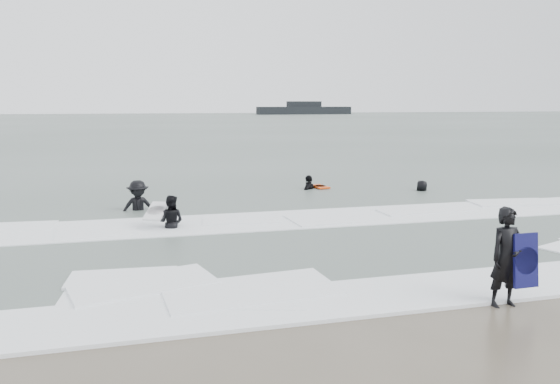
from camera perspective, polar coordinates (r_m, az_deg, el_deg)
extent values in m
plane|color=brown|center=(10.80, 6.45, -10.03)|extent=(320.00, 320.00, 0.00)
plane|color=#47544C|center=(89.68, -11.62, 6.99)|extent=(320.00, 320.00, 0.00)
imported|color=black|center=(10.70, 22.29, -10.90)|extent=(0.68, 0.47, 1.80)
imported|color=black|center=(15.80, -11.29, -3.87)|extent=(0.93, 0.85, 1.54)
imported|color=black|center=(18.50, -14.56, -2.05)|extent=(1.29, 0.82, 1.90)
imported|color=black|center=(22.37, 3.06, 0.19)|extent=(1.06, 1.02, 1.78)
imported|color=black|center=(22.60, 14.59, 0.00)|extent=(0.93, 0.91, 1.62)
cube|color=white|center=(10.26, 7.63, -10.92)|extent=(30.03, 2.32, 0.07)
cube|color=white|center=(16.33, -0.84, -3.10)|extent=(30.00, 2.60, 0.09)
cube|color=black|center=(154.97, 2.52, 8.51)|extent=(26.46, 4.72, 2.08)
cube|color=black|center=(154.96, 2.52, 9.17)|extent=(9.45, 2.83, 1.51)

